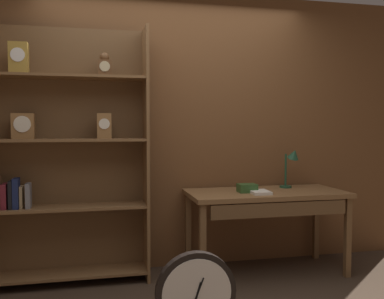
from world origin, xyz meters
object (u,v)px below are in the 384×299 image
at_px(workbench, 267,201).
at_px(round_clock_large, 196,295).
at_px(desk_lamp, 292,162).
at_px(open_repair_manual, 260,192).
at_px(bookshelf, 59,158).
at_px(toolbox_small, 247,188).

distance_m(workbench, round_clock_large, 1.42).
xyz_separation_m(workbench, desk_lamp, (0.31, 0.15, 0.33)).
bearing_deg(open_repair_manual, bookshelf, 174.08).
xyz_separation_m(toolbox_small, round_clock_large, (-0.72, -1.03, -0.50)).
bearing_deg(workbench, open_repair_manual, -139.34).
xyz_separation_m(bookshelf, open_repair_manual, (1.70, -0.26, -0.31)).
distance_m(bookshelf, open_repair_manual, 1.75).
xyz_separation_m(toolbox_small, open_repair_manual, (0.08, -0.09, -0.02)).
xyz_separation_m(bookshelf, round_clock_large, (0.90, -1.20, -0.79)).
distance_m(workbench, open_repair_manual, 0.17).
height_order(bookshelf, workbench, bookshelf).
bearing_deg(round_clock_large, bookshelf, 126.90).
relative_size(bookshelf, open_repair_manual, 9.94).
bearing_deg(round_clock_large, workbench, 48.60).
relative_size(desk_lamp, open_repair_manual, 1.76).
xyz_separation_m(desk_lamp, round_clock_large, (-1.22, -1.18, -0.72)).
height_order(bookshelf, desk_lamp, bookshelf).
xyz_separation_m(desk_lamp, toolbox_small, (-0.50, -0.15, -0.21)).
height_order(workbench, toolbox_small, toolbox_small).
height_order(bookshelf, round_clock_large, bookshelf).
bearing_deg(workbench, desk_lamp, 26.06).
relative_size(workbench, desk_lamp, 3.69).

